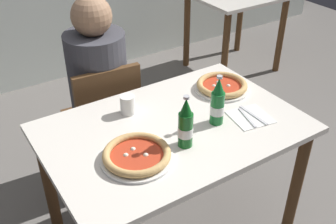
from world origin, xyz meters
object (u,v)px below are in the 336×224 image
paper_cup (128,105)px  dining_table_main (174,145)px  pizza_margherita_near (222,86)px  dining_table_background (235,10)px  pizza_marinara_far (137,155)px  napkin_with_cutlery (250,117)px  chair_behind_table (105,118)px  beer_bottle_center (218,104)px  beer_bottle_left (186,125)px  diner_seated (100,100)px

paper_cup → dining_table_main: bearing=-59.4°
pizza_margherita_near → dining_table_background: bearing=46.3°
dining_table_main → pizza_marinara_far: (-0.26, -0.12, 0.14)m
pizza_marinara_far → napkin_with_cutlery: pizza_marinara_far is taller
chair_behind_table → pizza_margherita_near: 0.74m
chair_behind_table → pizza_marinara_far: (-0.17, -0.73, 0.29)m
chair_behind_table → beer_bottle_center: beer_bottle_center is taller
dining_table_main → dining_table_background: 2.19m
chair_behind_table → dining_table_main: bearing=103.0°
beer_bottle_left → dining_table_main: bearing=75.4°
dining_table_background → napkin_with_cutlery: (-1.29, -1.58, 0.16)m
diner_seated → napkin_with_cutlery: (0.43, -0.80, 0.17)m
beer_bottle_left → beer_bottle_center: size_ratio=1.00×
diner_seated → pizza_marinara_far: (-0.18, -0.78, 0.19)m
dining_table_background → beer_bottle_left: beer_bottle_left is taller
beer_bottle_center → paper_cup: beer_bottle_center is taller
pizza_marinara_far → beer_bottle_left: (0.22, -0.03, 0.08)m
chair_behind_table → dining_table_background: 1.93m
chair_behind_table → pizza_margherita_near: bearing=141.6°
dining_table_background → pizza_marinara_far: 2.47m
dining_table_main → napkin_with_cutlery: bearing=-21.7°
dining_table_main → paper_cup: 0.30m
beer_bottle_center → paper_cup: 0.43m
diner_seated → pizza_marinara_far: size_ratio=3.93×
chair_behind_table → dining_table_background: size_ratio=1.06×
dining_table_background → pizza_marinara_far: bearing=-140.7°
beer_bottle_center → napkin_with_cutlery: bearing=-18.7°
dining_table_background → beer_bottle_center: size_ratio=3.24×
beer_bottle_left → napkin_with_cutlery: beer_bottle_left is taller
dining_table_background → pizza_marinara_far: (-1.90, -1.56, 0.18)m
pizza_margherita_near → paper_cup: (-0.53, 0.07, 0.03)m
chair_behind_table → dining_table_background: chair_behind_table is taller
diner_seated → beer_bottle_center: size_ratio=4.89×
napkin_with_cutlery → beer_bottle_center: bearing=161.3°
dining_table_main → dining_table_background: size_ratio=1.50×
diner_seated → beer_bottle_center: diner_seated is taller
diner_seated → beer_bottle_center: bearing=-70.1°
paper_cup → dining_table_background: bearing=34.8°
diner_seated → paper_cup: (-0.04, -0.45, 0.21)m
beer_bottle_center → paper_cup: size_ratio=2.60×
dining_table_main → dining_table_background: (1.64, 1.44, -0.04)m
diner_seated → pizza_marinara_far: 0.82m
dining_table_background → beer_bottle_center: beer_bottle_center is taller
beer_bottle_left → beer_bottle_center: same height
diner_seated → napkin_with_cutlery: bearing=-61.5°
dining_table_main → dining_table_background: same height
paper_cup → diner_seated: bearing=84.7°
beer_bottle_left → napkin_with_cutlery: size_ratio=1.19×
pizza_marinara_far → chair_behind_table: bearing=76.8°
napkin_with_cutlery → pizza_margherita_near: bearing=78.7°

